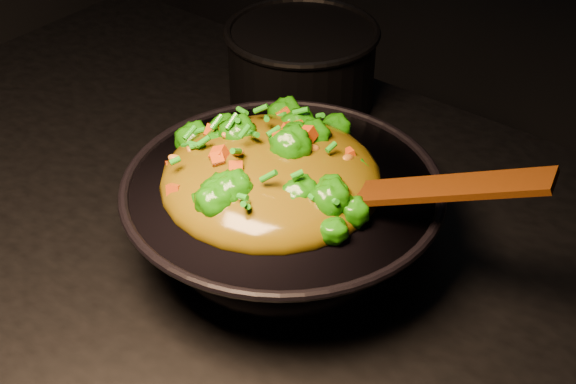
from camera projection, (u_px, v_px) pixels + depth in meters
The scene contains 4 objects.
wok at pixel (283, 220), 0.92m from camera, with size 0.35×0.35×0.10m, color black, non-canonical shape.
stir_fry at pixel (271, 151), 0.86m from camera, with size 0.25×0.25×0.09m, color #1C7208, non-canonical shape.
spatula at pixel (417, 190), 0.80m from camera, with size 0.27×0.04×0.01m, color #3C0F05.
back_pot at pixel (302, 66), 1.18m from camera, with size 0.22×0.22×0.12m, color black.
Camera 1 is at (0.56, -0.53, 1.53)m, focal length 50.00 mm.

